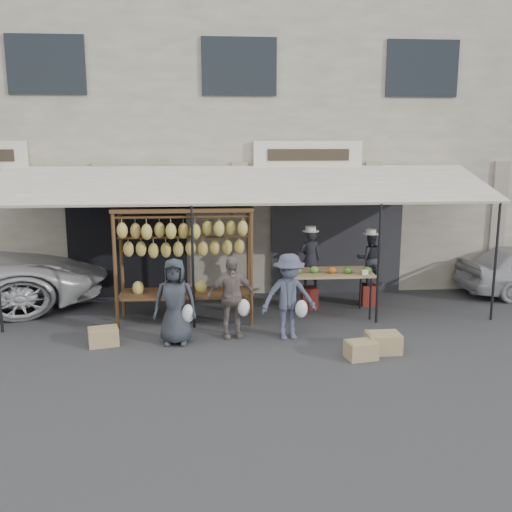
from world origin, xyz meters
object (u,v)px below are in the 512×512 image
Objects in this scene: produce_table at (329,273)px; customer_mid at (231,297)px; vendor_right at (370,259)px; vendor_left at (310,259)px; customer_right at (289,297)px; crate_near_b at (383,343)px; banana_rack at (184,242)px; crate_near_a at (361,350)px; customer_left at (175,302)px; crate_far at (103,337)px.

customer_mid reaches higher than produce_table.
vendor_left is at bearing 14.92° from vendor_right.
customer_right is 2.80× the size of crate_near_b.
vendor_left is 0.82× the size of customer_mid.
crate_near_a is (2.89, -2.18, -1.43)m from banana_rack.
customer_left is 3.03× the size of crate_far.
banana_rack is 1.53m from customer_mid.
crate_near_b is at bearing -7.44° from customer_left.
produce_table reaches higher than crate_near_a.
crate_near_b is (0.49, -2.10, -0.70)m from produce_table.
vendor_left is (-0.28, 0.54, 0.19)m from produce_table.
produce_table is at bearing 29.33° from customer_left.
banana_rack is at bearing 14.62° from vendor_left.
produce_table is at bearing 44.09° from customer_right.
customer_left reaches higher than crate_near_a.
crate_near_a is at bearing -12.92° from crate_far.
vendor_right is 0.76× the size of customer_mid.
crate_far is (-4.68, 0.73, -0.02)m from crate_near_b.
vendor_right is 2.95m from crate_near_b.
vendor_right is 0.74× the size of customer_right.
banana_rack is 2.15× the size of vendor_left.
crate_near_a is (0.34, -2.88, -0.92)m from vendor_left.
vendor_left is 3.30m from customer_left.
customer_right is 3.09× the size of crate_far.
vendor_right reaches higher than crate_far.
vendor_right is at bearing -174.48° from vendor_left.
vendor_left reaches higher than crate_far.
crate_far is at bearing -176.81° from customer_left.
banana_rack is 1.70× the size of customer_right.
vendor_left is at bearing 117.99° from produce_table.
banana_rack is 3.89m from crate_near_a.
customer_left is at bearing -173.35° from customer_mid.
vendor_left is 2.89m from crate_near_b.
customer_mid is 2.30m from crate_far.
crate_near_b is (3.45, -0.71, -0.59)m from customer_left.
customer_right reaches higher than produce_table.
produce_table is 1.40× the size of vendor_left.
crate_near_b is at bearing 87.96° from vendor_right.
customer_right is at bearing -127.36° from produce_table.
vendor_right is at bearing 21.44° from crate_far.
produce_table is 4.47m from crate_far.
banana_rack is at bearing 123.01° from customer_mid.
vendor_left is (2.55, 0.70, -0.52)m from banana_rack.
vendor_left is at bearing 25.96° from crate_far.
crate_far is at bearing 172.94° from customer_right.
crate_near_a is (1.03, -1.06, -0.62)m from customer_right.
customer_right reaches higher than crate_far.
vendor_right is 2.06× the size of crate_near_b.
produce_table is 0.64m from vendor_left.
vendor_right is at bearing 79.31° from crate_near_b.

